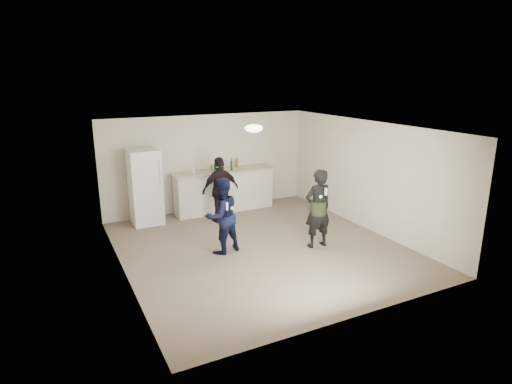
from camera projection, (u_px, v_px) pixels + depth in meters
name	position (u px, v px, depth m)	size (l,w,h in m)	color
floor	(260.00, 247.00, 8.94)	(6.00, 6.00, 0.00)	#6B5B4C
ceiling	(261.00, 127.00, 8.27)	(6.00, 6.00, 0.00)	silver
wall_back	(208.00, 163.00, 11.18)	(6.00, 6.00, 0.00)	beige
wall_front	(358.00, 239.00, 6.02)	(6.00, 6.00, 0.00)	beige
wall_left	(120.00, 208.00, 7.41)	(6.00, 6.00, 0.00)	beige
wall_right	(367.00, 176.00, 9.79)	(6.00, 6.00, 0.00)	beige
counter	(224.00, 191.00, 11.22)	(2.60, 0.56, 1.05)	silver
counter_top	(224.00, 171.00, 11.08)	(2.68, 0.64, 0.04)	beige
fridge	(145.00, 187.00, 10.17)	(0.70, 0.70, 1.80)	white
fridge_handle	(160.00, 172.00, 9.87)	(0.02, 0.02, 0.60)	silver
ceiling_dome	(254.00, 128.00, 8.54)	(0.36, 0.36, 0.16)	white
shaker	(211.00, 168.00, 10.92)	(0.08, 0.08, 0.17)	#ACACB0
man	(222.00, 216.00, 8.51)	(0.75, 0.58, 1.54)	#0F1641
woman	(318.00, 209.00, 8.78)	(0.60, 0.40, 1.66)	black
camo_shorts	(318.00, 208.00, 8.77)	(0.34, 0.34, 0.28)	#2C3D1B
spectator	(221.00, 190.00, 10.31)	(0.94, 0.39, 1.60)	black
remote_man	(227.00, 206.00, 8.19)	(0.04, 0.04, 0.15)	white
nunchuk_man	(232.00, 208.00, 8.29)	(0.07, 0.07, 0.07)	white
remote_woman	(326.00, 192.00, 8.45)	(0.04, 0.04, 0.15)	white
nunchuk_woman	(321.00, 197.00, 8.46)	(0.07, 0.07, 0.07)	white
bottle_cluster	(221.00, 167.00, 10.99)	(1.36, 0.36, 0.25)	#15491E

